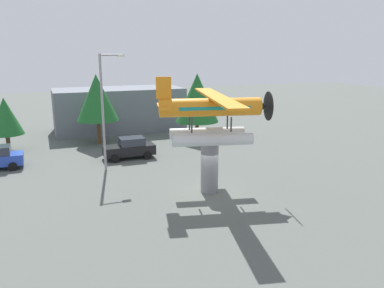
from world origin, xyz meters
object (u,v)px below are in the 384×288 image
object	(u,v)px
tree_west	(5,116)
streetlight_primary	(105,105)
tree_east	(97,98)
car_mid_black	(130,148)
tree_center_back	(197,98)
storefront_building	(119,109)
display_pedestal	(210,167)
floatplane_monument	(212,115)

from	to	relation	value
tree_west	streetlight_primary	bearing A→B (deg)	-50.32
streetlight_primary	tree_east	bearing A→B (deg)	85.84
car_mid_black	tree_center_back	bearing A→B (deg)	-150.68
storefront_building	car_mid_black	bearing A→B (deg)	-97.35
display_pedestal	streetlight_primary	world-z (taller)	streetlight_primary
display_pedestal	tree_center_back	distance (m)	15.10
floatplane_monument	car_mid_black	xyz separation A→B (m)	(-3.09, 9.65, -4.05)
storefront_building	streetlight_primary	bearing A→B (deg)	-104.38
car_mid_black	tree_west	size ratio (longest dim) A/B	0.87
car_mid_black	tree_center_back	xyz separation A→B (m)	(7.88, 4.42, 3.35)
car_mid_black	tree_east	distance (m)	7.37
floatplane_monument	storefront_building	distance (m)	22.23
car_mid_black	display_pedestal	bearing A→B (deg)	107.12
display_pedestal	tree_west	world-z (taller)	tree_west
floatplane_monument	tree_west	distance (m)	20.41
display_pedestal	tree_west	distance (m)	20.29
display_pedestal	floatplane_monument	distance (m)	3.30
car_mid_black	floatplane_monument	bearing A→B (deg)	107.75
floatplane_monument	streetlight_primary	distance (m)	8.86
streetlight_primary	tree_east	xyz separation A→B (m)	(0.64, 8.82, -0.46)
storefront_building	tree_west	xyz separation A→B (m)	(-11.17, -6.12, 0.81)
tree_center_back	streetlight_primary	bearing A→B (deg)	-145.32
tree_west	tree_center_back	world-z (taller)	tree_center_back
streetlight_primary	storefront_building	world-z (taller)	streetlight_primary
display_pedestal	tree_east	bearing A→B (deg)	106.02
streetlight_primary	storefront_building	bearing A→B (deg)	75.62
display_pedestal	tree_center_back	world-z (taller)	tree_center_back
display_pedestal	tree_east	size ratio (longest dim) A/B	0.49
floatplane_monument	storefront_building	world-z (taller)	floatplane_monument
display_pedestal	car_mid_black	world-z (taller)	display_pedestal
tree_east	streetlight_primary	bearing A→B (deg)	-94.16
storefront_building	tree_center_back	bearing A→B (deg)	-51.73
display_pedestal	floatplane_monument	size ratio (longest dim) A/B	0.31
tree_west	tree_east	xyz separation A→B (m)	(7.97, -0.01, 1.29)
tree_east	tree_center_back	xyz separation A→B (m)	(9.47, -1.83, -0.22)
tree_west	tree_east	world-z (taller)	tree_east
tree_center_back	tree_east	bearing A→B (deg)	169.09
tree_center_back	display_pedestal	bearing A→B (deg)	-109.29
car_mid_black	streetlight_primary	xyz separation A→B (m)	(-2.24, -2.57, 4.04)
tree_east	tree_center_back	distance (m)	9.65
display_pedestal	tree_east	world-z (taller)	tree_east
tree_east	storefront_building	bearing A→B (deg)	62.50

